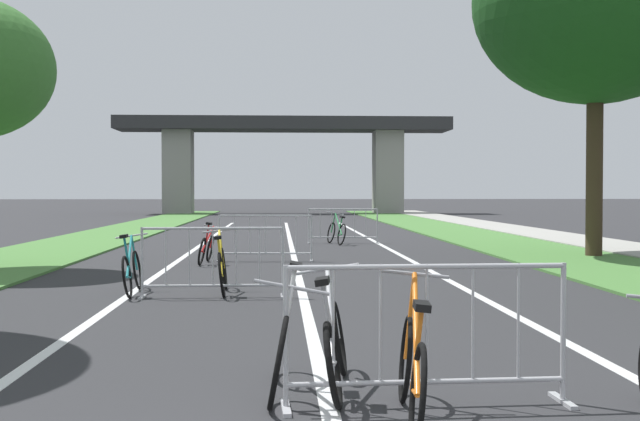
{
  "coord_description": "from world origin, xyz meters",
  "views": [
    {
      "loc": [
        -0.37,
        -2.6,
        1.59
      ],
      "look_at": [
        0.34,
        11.03,
        1.25
      ],
      "focal_mm": 45.11,
      "sensor_mm": 36.0,
      "label": 1
    }
  ],
  "objects_px": {
    "crowd_barrier_fourth": "(343,226)",
    "bicycle_red_5": "(206,248)",
    "bicycle_silver_2": "(335,345)",
    "bicycle_teal_3": "(132,270)",
    "crowd_barrier_nearest": "(427,336)",
    "bicycle_white_1": "(281,344)",
    "bicycle_green_7": "(337,232)",
    "bicycle_yellow_6": "(222,269)",
    "tree_right_pine_far": "(596,0)",
    "bicycle_orange_4": "(412,368)",
    "crowd_barrier_third": "(265,238)",
    "crowd_barrier_second": "(213,263)"
  },
  "relations": [
    {
      "from": "crowd_barrier_fourth",
      "to": "bicycle_red_5",
      "type": "bearing_deg",
      "value": -117.87
    },
    {
      "from": "bicycle_silver_2",
      "to": "bicycle_teal_3",
      "type": "distance_m",
      "value": 6.69
    },
    {
      "from": "crowd_barrier_fourth",
      "to": "crowd_barrier_nearest",
      "type": "bearing_deg",
      "value": -92.68
    },
    {
      "from": "bicycle_silver_2",
      "to": "bicycle_red_5",
      "type": "distance_m",
      "value": 11.4
    },
    {
      "from": "bicycle_white_1",
      "to": "bicycle_green_7",
      "type": "height_order",
      "value": "bicycle_white_1"
    },
    {
      "from": "crowd_barrier_fourth",
      "to": "bicycle_green_7",
      "type": "height_order",
      "value": "crowd_barrier_fourth"
    },
    {
      "from": "bicycle_silver_2",
      "to": "bicycle_yellow_6",
      "type": "height_order",
      "value": "bicycle_yellow_6"
    },
    {
      "from": "tree_right_pine_far",
      "to": "bicycle_red_5",
      "type": "xyz_separation_m",
      "value": [
        -9.04,
        -1.14,
        -5.74
      ]
    },
    {
      "from": "bicycle_teal_3",
      "to": "bicycle_yellow_6",
      "type": "xyz_separation_m",
      "value": [
        1.39,
        -0.02,
        0.01
      ]
    },
    {
      "from": "bicycle_teal_3",
      "to": "bicycle_yellow_6",
      "type": "relative_size",
      "value": 1.01
    },
    {
      "from": "crowd_barrier_nearest",
      "to": "bicycle_white_1",
      "type": "bearing_deg",
      "value": 158.07
    },
    {
      "from": "bicycle_orange_4",
      "to": "bicycle_teal_3",
      "type": "bearing_deg",
      "value": 119.36
    },
    {
      "from": "crowd_barrier_fourth",
      "to": "bicycle_teal_3",
      "type": "distance_m",
      "value": 12.46
    },
    {
      "from": "crowd_barrier_third",
      "to": "bicycle_red_5",
      "type": "height_order",
      "value": "crowd_barrier_third"
    },
    {
      "from": "crowd_barrier_second",
      "to": "crowd_barrier_fourth",
      "type": "distance_m",
      "value": 12.57
    },
    {
      "from": "crowd_barrier_third",
      "to": "bicycle_orange_4",
      "type": "distance_m",
      "value": 12.71
    },
    {
      "from": "bicycle_orange_4",
      "to": "bicycle_red_5",
      "type": "bearing_deg",
      "value": 106.69
    },
    {
      "from": "bicycle_yellow_6",
      "to": "bicycle_green_7",
      "type": "distance_m",
      "value": 11.55
    },
    {
      "from": "bicycle_white_1",
      "to": "bicycle_yellow_6",
      "type": "xyz_separation_m",
      "value": [
        -0.89,
        6.15,
        -0.01
      ]
    },
    {
      "from": "crowd_barrier_second",
      "to": "bicycle_orange_4",
      "type": "bearing_deg",
      "value": -73.99
    },
    {
      "from": "tree_right_pine_far",
      "to": "crowd_barrier_third",
      "type": "distance_m",
      "value": 9.58
    },
    {
      "from": "crowd_barrier_fourth",
      "to": "bicycle_green_7",
      "type": "relative_size",
      "value": 1.29
    },
    {
      "from": "tree_right_pine_far",
      "to": "bicycle_silver_2",
      "type": "height_order",
      "value": "tree_right_pine_far"
    },
    {
      "from": "bicycle_red_5",
      "to": "bicycle_yellow_6",
      "type": "relative_size",
      "value": 0.96
    },
    {
      "from": "bicycle_orange_4",
      "to": "bicycle_red_5",
      "type": "relative_size",
      "value": 1.07
    },
    {
      "from": "tree_right_pine_far",
      "to": "bicycle_teal_3",
      "type": "xyz_separation_m",
      "value": [
        -9.73,
        -6.24,
        -5.71
      ]
    },
    {
      "from": "crowd_barrier_second",
      "to": "bicycle_teal_3",
      "type": "height_order",
      "value": "crowd_barrier_second"
    },
    {
      "from": "crowd_barrier_second",
      "to": "bicycle_green_7",
      "type": "xyz_separation_m",
      "value": [
        2.69,
        11.72,
        -0.15
      ]
    },
    {
      "from": "crowd_barrier_fourth",
      "to": "bicycle_yellow_6",
      "type": "distance_m",
      "value": 12.09
    },
    {
      "from": "crowd_barrier_fourth",
      "to": "bicycle_silver_2",
      "type": "height_order",
      "value": "crowd_barrier_fourth"
    },
    {
      "from": "crowd_barrier_nearest",
      "to": "bicycle_yellow_6",
      "type": "height_order",
      "value": "crowd_barrier_nearest"
    },
    {
      "from": "bicycle_orange_4",
      "to": "bicycle_green_7",
      "type": "height_order",
      "value": "bicycle_orange_4"
    },
    {
      "from": "tree_right_pine_far",
      "to": "bicycle_red_5",
      "type": "height_order",
      "value": "tree_right_pine_far"
    },
    {
      "from": "tree_right_pine_far",
      "to": "crowd_barrier_fourth",
      "type": "height_order",
      "value": "tree_right_pine_far"
    },
    {
      "from": "crowd_barrier_fourth",
      "to": "bicycle_green_7",
      "type": "bearing_deg",
      "value": -114.18
    },
    {
      "from": "crowd_barrier_nearest",
      "to": "bicycle_green_7",
      "type": "distance_m",
      "value": 17.84
    },
    {
      "from": "bicycle_orange_4",
      "to": "crowd_barrier_second",
      "type": "bearing_deg",
      "value": 111.19
    },
    {
      "from": "tree_right_pine_far",
      "to": "crowd_barrier_second",
      "type": "distance_m",
      "value": 12.15
    },
    {
      "from": "crowd_barrier_fourth",
      "to": "bicycle_yellow_6",
      "type": "height_order",
      "value": "crowd_barrier_fourth"
    },
    {
      "from": "crowd_barrier_third",
      "to": "bicycle_red_5",
      "type": "relative_size",
      "value": 1.33
    },
    {
      "from": "crowd_barrier_second",
      "to": "bicycle_yellow_6",
      "type": "bearing_deg",
      "value": 76.84
    },
    {
      "from": "bicycle_orange_4",
      "to": "crowd_barrier_third",
      "type": "bearing_deg",
      "value": 100.62
    },
    {
      "from": "tree_right_pine_far",
      "to": "crowd_barrier_fourth",
      "type": "bearing_deg",
      "value": 135.17
    },
    {
      "from": "bicycle_orange_4",
      "to": "bicycle_yellow_6",
      "type": "bearing_deg",
      "value": 109.35
    },
    {
      "from": "crowd_barrier_fourth",
      "to": "bicycle_yellow_6",
      "type": "relative_size",
      "value": 1.26
    },
    {
      "from": "crowd_barrier_third",
      "to": "bicycle_white_1",
      "type": "xyz_separation_m",
      "value": [
        0.32,
        -11.79,
        -0.13
      ]
    },
    {
      "from": "crowd_barrier_nearest",
      "to": "bicycle_red_5",
      "type": "height_order",
      "value": "crowd_barrier_nearest"
    },
    {
      "from": "bicycle_green_7",
      "to": "bicycle_red_5",
      "type": "bearing_deg",
      "value": -131.46
    },
    {
      "from": "crowd_barrier_nearest",
      "to": "crowd_barrier_third",
      "type": "bearing_deg",
      "value": 96.47
    },
    {
      "from": "crowd_barrier_fourth",
      "to": "bicycle_teal_3",
      "type": "xyz_separation_m",
      "value": [
        -4.2,
        -11.74,
        -0.15
      ]
    }
  ]
}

